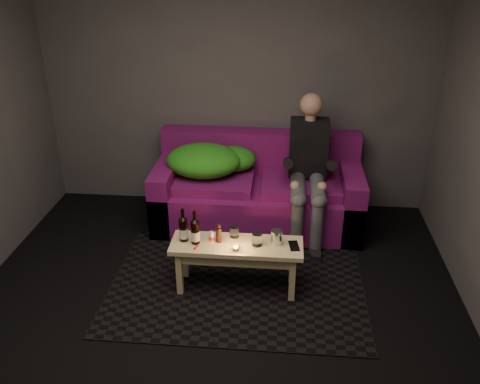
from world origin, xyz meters
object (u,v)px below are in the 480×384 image
object	(u,v)px
sofa	(258,193)
coffee_table	(237,252)
beer_bottle_b	(195,231)
steel_cup	(276,237)
beer_bottle_a	(183,229)
person	(308,166)

from	to	relation	value
sofa	coffee_table	xyz separation A→B (m)	(-0.10, -1.17, 0.04)
sofa	beer_bottle_b	bearing A→B (deg)	-110.03
steel_cup	coffee_table	bearing A→B (deg)	-175.66
beer_bottle_a	beer_bottle_b	xyz separation A→B (m)	(0.10, -0.03, -0.00)
sofa	steel_cup	distance (m)	1.18
person	steel_cup	distance (m)	1.04
beer_bottle_a	person	bearing A→B (deg)	44.30
coffee_table	beer_bottle_b	xyz separation A→B (m)	(-0.33, -0.02, 0.18)
coffee_table	person	bearing A→B (deg)	59.81
person	beer_bottle_a	bearing A→B (deg)	-135.70
sofa	beer_bottle_a	distance (m)	1.30
sofa	beer_bottle_a	xyz separation A→B (m)	(-0.54, -1.16, 0.23)
person	coffee_table	world-z (taller)	person
person	beer_bottle_b	bearing A→B (deg)	-131.85
beer_bottle_a	beer_bottle_b	world-z (taller)	same
coffee_table	beer_bottle_b	size ratio (longest dim) A/B	3.70
person	steel_cup	xyz separation A→B (m)	(-0.27, -0.98, -0.21)
person	beer_bottle_a	size ratio (longest dim) A/B	4.72
person	beer_bottle_a	xyz separation A→B (m)	(-1.02, -0.99, -0.16)
sofa	coffee_table	bearing A→B (deg)	-95.00
steel_cup	person	bearing A→B (deg)	74.71
beer_bottle_a	steel_cup	world-z (taller)	beer_bottle_a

